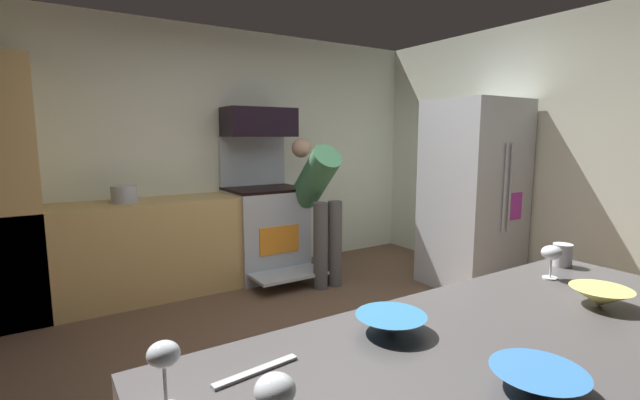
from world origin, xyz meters
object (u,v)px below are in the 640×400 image
(mixing_bowl_small, at_px, (601,297))
(stock_pot, at_px, (124,194))
(oven_range, at_px, (265,229))
(wine_glass_far, at_px, (275,394))
(microwave, at_px, (259,122))
(mixing_bowl_large, at_px, (538,380))
(mixing_bowl_prep, at_px, (391,323))
(mug_coffee, at_px, (562,255))
(refrigerator, at_px, (473,194))
(wine_glass_extra, at_px, (164,359))
(wine_glass_near, at_px, (552,254))
(person_cook, at_px, (318,197))

(mixing_bowl_small, xyz_separation_m, stock_pot, (-0.98, 3.52, 0.04))
(oven_range, distance_m, wine_glass_far, 3.94)
(microwave, bearing_deg, stock_pot, -176.66)
(mixing_bowl_large, xyz_separation_m, mixing_bowl_small, (0.68, 0.18, 0.01))
(mixing_bowl_prep, bearing_deg, mug_coffee, 4.76)
(refrigerator, xyz_separation_m, mug_coffee, (-1.66, -1.80, 0.03))
(refrigerator, distance_m, wine_glass_extra, 3.96)
(wine_glass_near, xyz_separation_m, wine_glass_far, (-1.43, -0.29, 0.01))
(wine_glass_near, bearing_deg, mixing_bowl_large, -151.77)
(wine_glass_extra, bearing_deg, oven_range, 61.01)
(mixing_bowl_small, relative_size, mug_coffee, 1.98)
(person_cook, height_order, wine_glass_far, person_cook)
(wine_glass_far, bearing_deg, refrigerator, 33.05)
(wine_glass_far, relative_size, wine_glass_extra, 0.97)
(mixing_bowl_large, distance_m, mixing_bowl_small, 0.71)
(wine_glass_near, distance_m, wine_glass_extra, 1.58)
(person_cook, relative_size, wine_glass_near, 10.37)
(person_cook, xyz_separation_m, stock_pot, (-1.71, 0.53, 0.09))
(person_cook, bearing_deg, stock_pot, 162.71)
(refrigerator, distance_m, wine_glass_near, 2.66)
(wine_glass_extra, bearing_deg, mug_coffee, 3.92)
(microwave, height_order, wine_glass_near, microwave)
(microwave, height_order, mug_coffee, microwave)
(refrigerator, height_order, wine_glass_far, refrigerator)
(oven_range, relative_size, person_cook, 1.01)
(mixing_bowl_small, relative_size, wine_glass_extra, 1.28)
(microwave, bearing_deg, refrigerator, -41.87)
(mixing_bowl_large, xyz_separation_m, stock_pot, (-0.30, 3.70, 0.05))
(refrigerator, relative_size, wine_glass_extra, 11.65)
(refrigerator, height_order, mixing_bowl_prep, refrigerator)
(refrigerator, distance_m, mug_coffee, 2.45)
(mixing_bowl_small, bearing_deg, wine_glass_extra, 171.54)
(wine_glass_near, bearing_deg, wine_glass_extra, -178.20)
(microwave, xyz_separation_m, mug_coffee, (-0.03, -3.26, -0.68))
(person_cook, height_order, stock_pot, person_cook)
(mixing_bowl_large, bearing_deg, mixing_bowl_small, 14.88)
(refrigerator, height_order, wine_glass_extra, refrigerator)
(oven_range, bearing_deg, wine_glass_extra, -118.99)
(mixing_bowl_large, xyz_separation_m, wine_glass_far, (-0.61, 0.15, 0.09))
(refrigerator, bearing_deg, mixing_bowl_prep, -145.87)
(wine_glass_far, distance_m, mug_coffee, 1.70)
(oven_range, bearing_deg, mug_coffee, -90.46)
(wine_glass_extra, bearing_deg, wine_glass_near, 1.80)
(oven_range, bearing_deg, refrigerator, -39.97)
(refrigerator, height_order, stock_pot, refrigerator)
(wine_glass_extra, bearing_deg, person_cook, 51.97)
(oven_range, distance_m, mixing_bowl_small, 3.55)
(oven_range, relative_size, mixing_bowl_large, 6.74)
(refrigerator, distance_m, mixing_bowl_prep, 3.37)
(mixing_bowl_small, distance_m, wine_glass_extra, 1.45)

